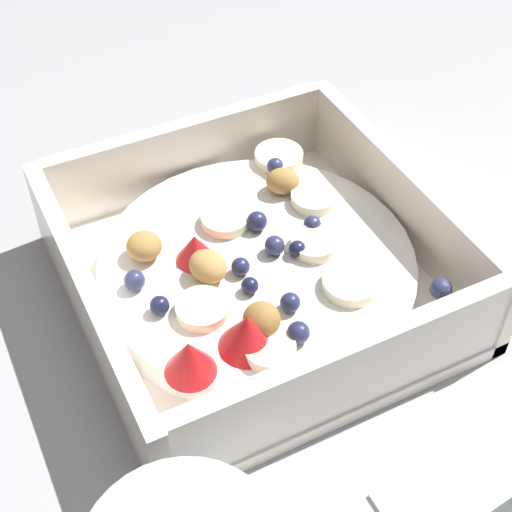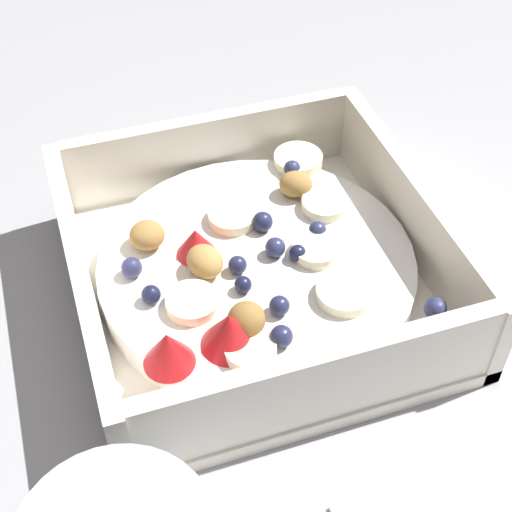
% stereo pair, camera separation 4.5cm
% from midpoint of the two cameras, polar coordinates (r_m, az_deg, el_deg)
% --- Properties ---
extents(ground_plane, '(2.40, 2.40, 0.00)m').
position_cam_midpoint_polar(ground_plane, '(0.47, -1.37, -2.37)').
color(ground_plane, '#9E9EA3').
extents(fruit_bowl, '(0.21, 0.21, 0.06)m').
position_cam_midpoint_polar(fruit_bowl, '(0.45, -2.89, -1.15)').
color(fruit_bowl, white).
rests_on(fruit_bowl, ground).
extents(spoon, '(0.10, 0.16, 0.01)m').
position_cam_midpoint_polar(spoon, '(0.57, -6.74, 7.35)').
color(spoon, silver).
rests_on(spoon, ground).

